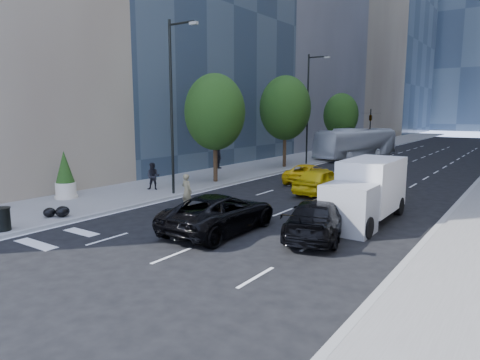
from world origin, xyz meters
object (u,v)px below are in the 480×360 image
Objects in this scene: black_sedan_lincoln at (220,213)px; box_truck at (366,191)px; black_sedan_mercedes at (317,219)px; skateboarder at (187,194)px; planter_shrub at (65,176)px; city_bus at (356,143)px; trash_can at (2,220)px.

box_truck is at bearing -132.27° from black_sedan_lincoln.
black_sedan_lincoln is 1.12× the size of black_sedan_mercedes.
black_sedan_mercedes is 0.88× the size of box_truck.
box_truck is (8.20, 3.01, 0.54)m from skateboarder.
planter_shrub is at bearing -1.02° from black_sedan_lincoln.
city_bus is 36.72m from trash_can.
city_bus is at bearing -80.66° from skateboarder.
box_truck reaches higher than black_sedan_lincoln.
planter_shrub reaches higher than black_sedan_mercedes.
city_bus is 31.70m from planter_shrub.
black_sedan_lincoln reaches higher than trash_can.
skateboarder is at bearing 65.65° from trash_can.
trash_can is (-1.80, -36.66, -1.01)m from city_bus.
city_bus is 12.57× the size of trash_can.
trash_can is at bearing -78.65° from city_bus.
planter_shrub is at bearing -86.25° from city_bus.
box_truck is 15.68m from trash_can.
skateboarder is 8.75m from box_truck.
city_bus is at bearing 87.19° from trash_can.
black_sedan_mercedes is at bearing -157.85° from black_sedan_lincoln.
city_bus is at bearing 79.59° from planter_shrub.
black_sedan_lincoln reaches higher than black_sedan_mercedes.
skateboarder is 0.66× the size of planter_shrub.
planter_shrub is (-14.73, -1.51, 0.68)m from black_sedan_mercedes.
skateboarder is 0.15× the size of city_bus.
black_sedan_mercedes is at bearing -102.81° from box_truck.
skateboarder is at bearing -30.08° from black_sedan_lincoln.
black_sedan_mercedes is 31.01m from city_bus.
skateboarder is 4.24m from black_sedan_lincoln.
skateboarder is at bearing -72.69° from city_bus.
black_sedan_mercedes is 14.82m from planter_shrub.
trash_can is (-11.60, -10.52, -0.82)m from box_truck.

